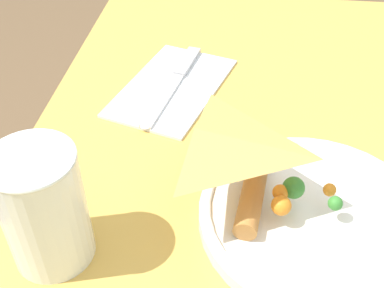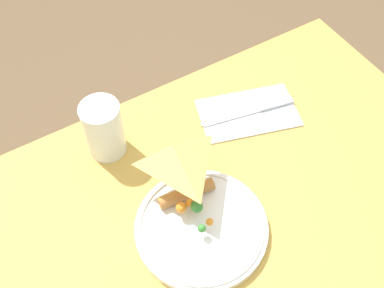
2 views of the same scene
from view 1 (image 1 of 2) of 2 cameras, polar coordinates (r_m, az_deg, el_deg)
plate_pizza at (r=0.52m, az=14.01°, el=-7.89°), size 0.24×0.24×0.05m
milk_glass at (r=0.46m, az=-17.11°, el=-7.51°), size 0.08×0.08×0.13m
napkin_folded at (r=0.70m, az=-2.32°, el=6.78°), size 0.24×0.18×0.00m
butter_knife at (r=0.71m, az=-2.02°, el=7.58°), size 0.21×0.06×0.01m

